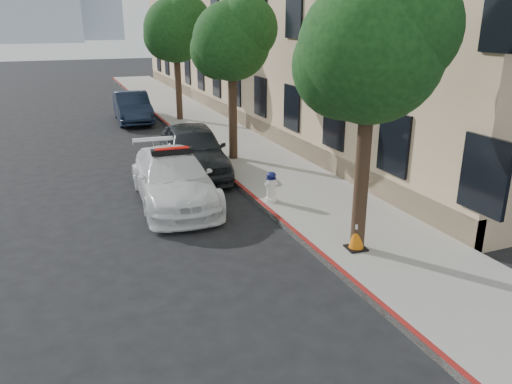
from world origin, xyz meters
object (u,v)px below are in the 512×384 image
Objects in this scene: parked_car_mid at (193,150)px; traffic_cone at (357,232)px; fire_hydrant at (271,187)px; police_car at (173,178)px; parked_car_far at (132,107)px.

parked_car_mid is 7.33m from traffic_cone.
fire_hydrant is at bearing -66.42° from parked_car_mid.
traffic_cone is (1.65, -7.13, -0.28)m from parked_car_mid.
fire_hydrant is (1.15, -3.72, -0.26)m from parked_car_mid.
police_car is 1.03× the size of parked_car_mid.
traffic_cone is (0.50, -3.42, -0.01)m from fire_hydrant.
parked_car_mid reaches higher than fire_hydrant.
traffic_cone is at bearing -80.85° from parked_car_far.
parked_car_far is at bearing 99.09° from parked_car_mid.
police_car is at bearing -110.13° from parked_car_mid.
parked_car_far is at bearing 97.12° from traffic_cone.
parked_car_mid is at bearing 107.36° from fire_hydrant.
parked_car_far is 17.05m from traffic_cone.
parked_car_mid is 6.08× the size of traffic_cone.
police_car is 6.24× the size of traffic_cone.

